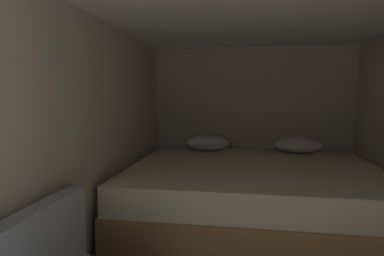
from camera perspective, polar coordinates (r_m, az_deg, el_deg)
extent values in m
cube|color=beige|center=(4.39, 10.55, 0.46)|extent=(2.72, 0.05, 2.08)
cube|color=beige|center=(2.41, -21.62, -4.22)|extent=(0.05, 4.62, 2.08)
cube|color=#9E7247|center=(3.50, 10.76, -14.46)|extent=(2.50, 2.03, 0.48)
cube|color=beige|center=(3.39, 10.87, -8.63)|extent=(2.46, 1.99, 0.26)
ellipsoid|color=white|center=(4.14, 2.78, -2.71)|extent=(0.57, 0.34, 0.19)
ellipsoid|color=white|center=(4.18, 18.35, -2.93)|extent=(0.57, 0.34, 0.19)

